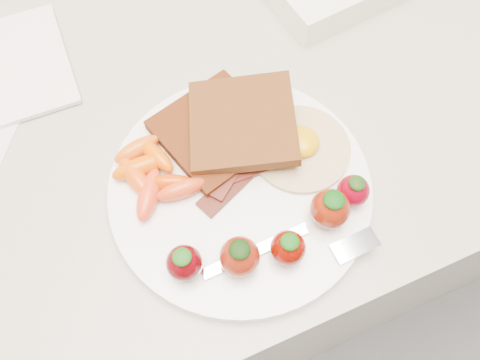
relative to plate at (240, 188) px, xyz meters
name	(u,v)px	position (x,y,z in m)	size (l,w,h in m)	color
counter	(208,225)	(-0.01, 0.15, -0.46)	(2.00, 0.60, 0.90)	gray
plate	(240,188)	(0.00, 0.00, 0.00)	(0.27, 0.27, 0.02)	white
toast_lower	(216,131)	(0.00, 0.06, 0.02)	(0.11, 0.11, 0.01)	#361304
toast_upper	(243,122)	(0.03, 0.06, 0.03)	(0.11, 0.11, 0.01)	#37180B
fried_egg	(301,147)	(0.08, 0.01, 0.01)	(0.13, 0.13, 0.02)	beige
bacon_strips	(237,172)	(0.00, 0.01, 0.01)	(0.10, 0.08, 0.01)	black
baby_carrots	(151,174)	(-0.08, 0.04, 0.02)	(0.09, 0.10, 0.02)	#D45100
strawberries	(281,233)	(0.01, -0.07, 0.03)	(0.21, 0.06, 0.05)	#480106
fork	(301,248)	(0.03, -0.09, 0.01)	(0.17, 0.05, 0.00)	silver
notepad	(20,64)	(-0.18, 0.26, 0.00)	(0.11, 0.16, 0.01)	white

